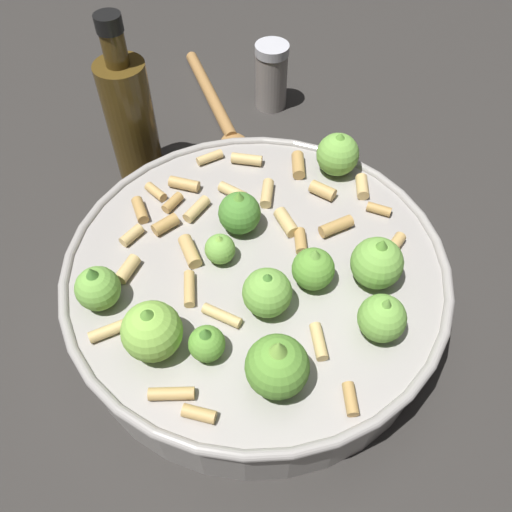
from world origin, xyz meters
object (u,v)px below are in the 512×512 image
Objects in this scene: cooking_pan at (257,280)px; wooden_spoon at (217,108)px; olive_oil_bottle at (130,118)px; pepper_shaker at (271,76)px.

cooking_pan is 1.45× the size of wooden_spoon.
wooden_spoon is at bearing -146.26° from olive_oil_bottle.
pepper_shaker is 0.21m from olive_oil_bottle.
pepper_shaker is at bearing -159.38° from olive_oil_bottle.
wooden_spoon is (-0.12, -0.08, -0.07)m from olive_oil_bottle.
olive_oil_bottle is at bearing 20.62° from pepper_shaker.
wooden_spoon is (0.07, -0.01, -0.04)m from pepper_shaker.
cooking_pan is at bearing 80.11° from wooden_spoon.
cooking_pan is 0.31m from wooden_spoon.
wooden_spoon is (-0.05, -0.31, -0.03)m from cooking_pan.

